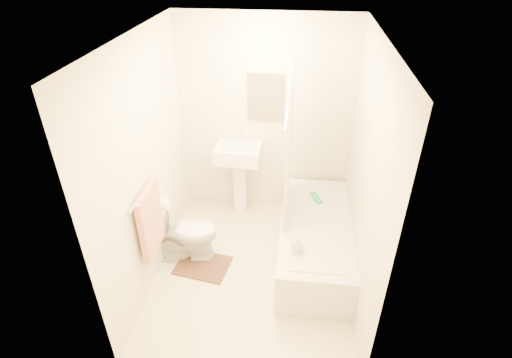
# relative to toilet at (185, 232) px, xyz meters

# --- Properties ---
(floor) EXTENTS (2.40, 2.40, 0.00)m
(floor) POSITION_rel_toilet_xyz_m (0.75, -0.15, -0.34)
(floor) COLOR beige
(floor) RESTS_ON ground
(ceiling) EXTENTS (2.40, 2.40, 0.00)m
(ceiling) POSITION_rel_toilet_xyz_m (0.75, -0.15, 2.06)
(ceiling) COLOR white
(ceiling) RESTS_ON ground
(wall_back) EXTENTS (2.00, 0.02, 2.40)m
(wall_back) POSITION_rel_toilet_xyz_m (0.75, 1.05, 0.86)
(wall_back) COLOR beige
(wall_back) RESTS_ON ground
(wall_left) EXTENTS (0.02, 2.40, 2.40)m
(wall_left) POSITION_rel_toilet_xyz_m (-0.25, -0.15, 0.86)
(wall_left) COLOR beige
(wall_left) RESTS_ON ground
(wall_right) EXTENTS (0.02, 2.40, 2.40)m
(wall_right) POSITION_rel_toilet_xyz_m (1.75, -0.15, 0.86)
(wall_right) COLOR beige
(wall_right) RESTS_ON ground
(mirror) EXTENTS (0.40, 0.03, 0.55)m
(mirror) POSITION_rel_toilet_xyz_m (0.75, 1.03, 1.16)
(mirror) COLOR white
(mirror) RESTS_ON wall_back
(curtain_rod) EXTENTS (0.03, 1.70, 0.03)m
(curtain_rod) POSITION_rel_toilet_xyz_m (1.05, -0.05, 1.66)
(curtain_rod) COLOR silver
(curtain_rod) RESTS_ON wall_back
(shower_curtain) EXTENTS (0.04, 0.80, 1.55)m
(shower_curtain) POSITION_rel_toilet_xyz_m (1.05, 0.35, 0.88)
(shower_curtain) COLOR silver
(shower_curtain) RESTS_ON curtain_rod
(towel_bar) EXTENTS (0.02, 0.60, 0.02)m
(towel_bar) POSITION_rel_toilet_xyz_m (-0.21, -0.40, 0.76)
(towel_bar) COLOR silver
(towel_bar) RESTS_ON wall_left
(towel) EXTENTS (0.06, 0.45, 0.66)m
(towel) POSITION_rel_toilet_xyz_m (-0.18, -0.40, 0.44)
(towel) COLOR #CC7266
(towel) RESTS_ON towel_bar
(toilet_paper) EXTENTS (0.11, 0.12, 0.12)m
(toilet_paper) POSITION_rel_toilet_xyz_m (-0.18, -0.03, 0.36)
(toilet_paper) COLOR white
(toilet_paper) RESTS_ON wall_left
(toilet) EXTENTS (0.72, 0.46, 0.67)m
(toilet) POSITION_rel_toilet_xyz_m (0.00, 0.00, 0.00)
(toilet) COLOR white
(toilet) RESTS_ON floor
(sink) EXTENTS (0.54, 0.44, 1.03)m
(sink) POSITION_rel_toilet_xyz_m (0.45, 0.91, 0.18)
(sink) COLOR white
(sink) RESTS_ON floor
(bathtub) EXTENTS (0.74, 1.68, 0.47)m
(bathtub) POSITION_rel_toilet_xyz_m (1.38, 0.15, -0.10)
(bathtub) COLOR silver
(bathtub) RESTS_ON floor
(bath_mat) EXTENTS (0.61, 0.50, 0.02)m
(bath_mat) POSITION_rel_toilet_xyz_m (0.20, -0.15, -0.33)
(bath_mat) COLOR #512823
(bath_mat) RESTS_ON floor
(soap_bottle) EXTENTS (0.12, 0.12, 0.21)m
(soap_bottle) POSITION_rel_toilet_xyz_m (1.19, -0.33, 0.24)
(soap_bottle) COLOR white
(soap_bottle) RESTS_ON bathtub
(scrub_brush) EXTENTS (0.14, 0.22, 0.04)m
(scrub_brush) POSITION_rel_toilet_xyz_m (1.39, 0.57, 0.16)
(scrub_brush) COLOR #289A61
(scrub_brush) RESTS_ON bathtub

